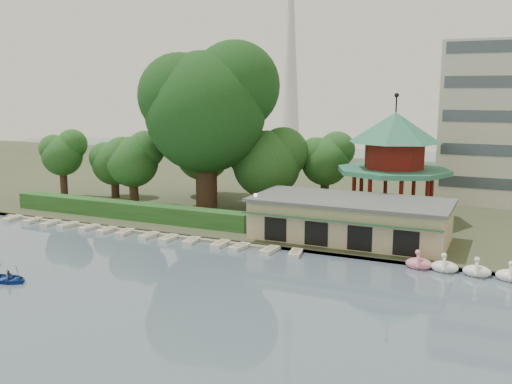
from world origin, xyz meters
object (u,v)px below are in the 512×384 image
Objects in this scene: dock at (131,229)px; big_tree at (208,103)px; pavilion at (394,155)px; boathouse at (350,219)px; rowboat_with_passengers at (8,276)px.

big_tree is (3.19, 11.03, 12.79)m from dock.
dock is 1.72× the size of big_tree.
pavilion is 21.83m from big_tree.
dock is 2.52× the size of pavilion.
rowboat_with_passengers is at bearing -133.36° from boathouse.
big_tree is at bearing -169.72° from pavilion.
big_tree reaches higher than boathouse.
dock is 1.83× the size of boathouse.
pavilion is at bearing 10.28° from big_tree.
boathouse is 11.43m from pavilion.
dock is 22.62m from boathouse.
boathouse is 30.11m from rowboat_with_passengers.
dock is 17.13m from rowboat_with_passengers.
dock is at bearing -167.76° from boathouse.
boathouse is 3.87× the size of rowboat_with_passengers.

